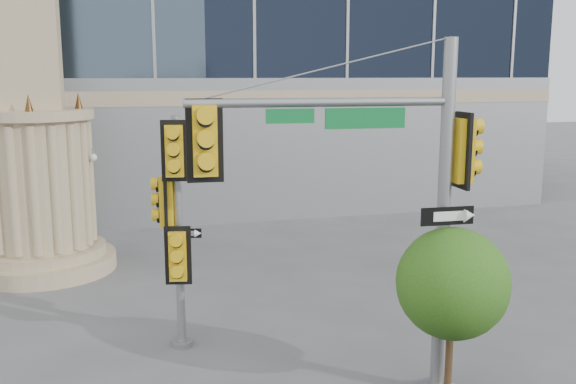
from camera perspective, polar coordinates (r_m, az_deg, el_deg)
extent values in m
plane|color=#545456|center=(14.01, 1.84, -15.61)|extent=(120.00, 120.00, 0.00)
cylinder|color=tan|center=(21.94, -20.79, -5.87)|extent=(4.40, 4.40, 0.50)
cylinder|color=tan|center=(21.83, -20.85, -4.86)|extent=(3.80, 3.80, 0.30)
cylinder|color=tan|center=(21.39, -21.22, 0.71)|extent=(3.00, 3.00, 4.00)
cylinder|color=tan|center=(21.17, -21.61, 6.45)|extent=(3.50, 3.50, 0.30)
cone|color=#472D14|center=(21.05, -18.13, 7.74)|extent=(0.24, 0.24, 0.50)
cylinder|color=slate|center=(12.37, 13.62, -2.70)|extent=(0.25, 0.25, 6.80)
cylinder|color=slate|center=(11.23, 3.02, 7.96)|extent=(4.76, 0.42, 0.16)
cube|color=#0D6F2E|center=(11.46, 6.90, 6.53)|extent=(1.47, 0.12, 0.36)
cube|color=gold|center=(10.91, -7.42, 4.53)|extent=(0.64, 0.35, 1.42)
cube|color=gold|center=(12.29, 15.23, 3.58)|extent=(0.35, 0.64, 1.42)
cube|color=black|center=(12.20, 13.98, -2.08)|extent=(1.04, 0.09, 0.34)
cube|color=#9A0E0E|center=(12.39, 13.82, -5.67)|extent=(0.36, 0.05, 0.52)
cylinder|color=slate|center=(15.33, -9.39, -13.10)|extent=(0.51, 0.51, 0.13)
cylinder|color=slate|center=(14.51, -9.69, -3.73)|extent=(0.19, 0.19, 5.27)
cube|color=gold|center=(13.94, -10.03, 3.63)|extent=(0.63, 0.41, 1.32)
cube|color=gold|center=(14.37, -10.70, -0.87)|extent=(0.41, 0.63, 1.32)
cube|color=gold|center=(14.39, -9.74, -5.58)|extent=(0.63, 0.41, 1.32)
cube|color=black|center=(14.35, -9.00, -3.64)|extent=(0.65, 0.17, 0.21)
cylinder|color=#382314|center=(12.95, 14.13, -13.78)|extent=(0.14, 0.14, 1.81)
sphere|color=#255914|center=(12.45, 14.42, -7.86)|extent=(2.11, 2.11, 2.11)
sphere|color=#255914|center=(12.97, 15.55, -8.57)|extent=(1.31, 1.31, 1.31)
sphere|color=#255914|center=(12.16, 13.49, -9.51)|extent=(1.10, 1.10, 1.10)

